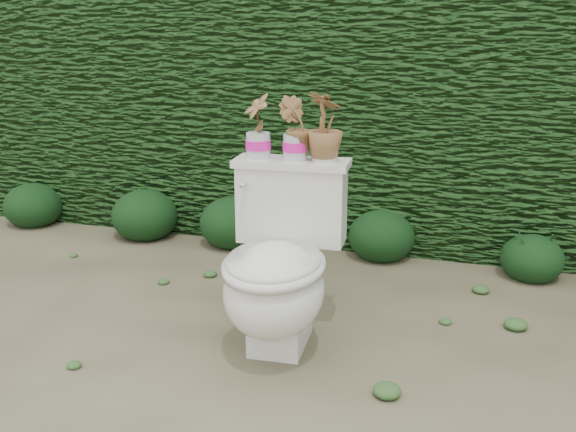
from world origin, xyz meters
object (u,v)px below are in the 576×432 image
(toilet, at_px, (279,270))
(potted_plant_right, at_px, (325,128))
(potted_plant_left, at_px, (258,128))
(potted_plant_center, at_px, (295,130))

(toilet, distance_m, potted_plant_right, 0.63)
(potted_plant_left, relative_size, potted_plant_right, 0.94)
(toilet, distance_m, potted_plant_center, 0.60)
(toilet, height_order, potted_plant_left, potted_plant_left)
(potted_plant_center, relative_size, potted_plant_right, 0.92)
(potted_plant_left, bearing_deg, toilet, -8.42)
(potted_plant_left, xyz_separation_m, potted_plant_center, (0.17, 0.01, -0.00))
(potted_plant_center, height_order, potted_plant_right, potted_plant_right)
(potted_plant_left, xyz_separation_m, potted_plant_right, (0.29, 0.02, 0.01))
(potted_plant_left, height_order, potted_plant_center, potted_plant_left)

